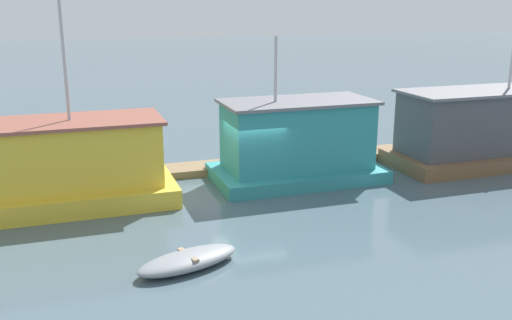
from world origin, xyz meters
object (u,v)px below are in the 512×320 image
Objects in this scene: houseboat_yellow at (72,166)px; houseboat_brown at (475,130)px; dinghy_grey at (188,260)px; mooring_post_centre at (4,170)px; houseboat_teal at (297,143)px.

houseboat_brown is at bearing -0.89° from houseboat_yellow.
dinghy_grey is 9.36m from mooring_post_centre.
houseboat_yellow is at bearing -178.98° from houseboat_teal.
mooring_post_centre is at bearing 175.14° from houseboat_brown.
houseboat_yellow is 16.94m from houseboat_brown.
houseboat_teal is at bearing 48.04° from dinghy_grey.
houseboat_yellow reaches higher than houseboat_brown.
houseboat_brown reaches higher than mooring_post_centre.
mooring_post_centre is (-2.36, 1.38, -0.30)m from houseboat_yellow.
houseboat_teal is 3.07× the size of mooring_post_centre.
dinghy_grey is (2.77, -6.40, -1.18)m from houseboat_yellow.
houseboat_yellow is 3.25× the size of mooring_post_centre.
houseboat_teal is (8.66, 0.15, 0.11)m from houseboat_yellow.
mooring_post_centre is at bearing 149.79° from houseboat_yellow.
houseboat_teal is 0.92× the size of houseboat_brown.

